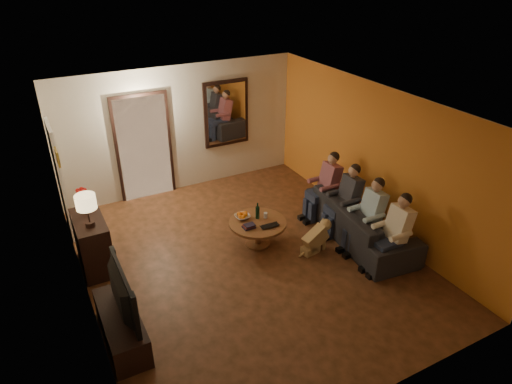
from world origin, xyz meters
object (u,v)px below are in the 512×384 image
tv_stand (122,327)px  coffee_table (258,233)px  dresser (93,243)px  laptop (271,227)px  dog (315,237)px  person_c (346,202)px  sofa (360,220)px  wine_bottle (258,210)px  table_lamp (87,211)px  person_a (394,235)px  person_b (369,217)px  tv (115,294)px  person_d (326,188)px  bowl (242,217)px

tv_stand → coffee_table: bearing=23.3°
dresser → laptop: bearing=-19.4°
dog → person_c: bearing=9.5°
sofa → person_c: 0.40m
wine_bottle → table_lamp: bearing=172.4°
person_a → person_b: 0.60m
tv → person_a: person_a is taller
tv → wine_bottle: tv is taller
tv → person_d: person_d is taller
person_d → bowl: (-1.77, -0.02, -0.12)m
coffee_table → dresser: bearing=165.5°
table_lamp → sofa: 4.50m
sofa → laptop: size_ratio=7.28×
coffee_table → wine_bottle: size_ratio=3.17×
table_lamp → person_d: bearing=-2.9°
dresser → table_lamp: bearing=-90.0°
dresser → person_d: bearing=-5.9°
person_a → person_b: (0.00, 0.60, 0.00)m
table_lamp → person_d: 4.23m
dresser → tv: 1.82m
person_d → dresser: bearing=174.1°
person_d → bowl: 1.77m
tv → wine_bottle: size_ratio=3.70×
tv_stand → sofa: 4.31m
person_a → laptop: (-1.49, 1.28, -0.14)m
dresser → tv_stand: size_ratio=0.75×
dog → bowl: size_ratio=2.16×
person_a → dog: size_ratio=2.14×
laptop → coffee_table: bearing=112.4°
table_lamp → person_b: bearing=-18.6°
sofa → wine_bottle: (-1.64, 0.76, 0.26)m
wine_bottle → person_d: bearing=5.2°
sofa → person_d: person_d is taller
sofa → bowl: (-1.87, 0.88, 0.13)m
person_c → dog: person_c is taller
table_lamp → dog: (3.36, -1.09, -0.86)m
dresser → wine_bottle: (2.65, -0.57, 0.17)m
tv → wine_bottle: 2.92m
tv → sofa: (4.29, 0.46, -0.42)m
person_c → sofa: bearing=-71.6°
coffee_table → dog: bearing=-40.2°
coffee_table → bowl: (-0.18, 0.22, 0.26)m
dresser → person_a: 4.75m
person_a → laptop: 1.97m
coffee_table → laptop: 0.38m
person_a → person_d: 1.80m
table_lamp → tv_stand: bearing=-90.0°
dresser → wine_bottle: bearing=-12.2°
dresser → wine_bottle: size_ratio=3.17×
dresser → bowl: (2.42, -0.45, 0.05)m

